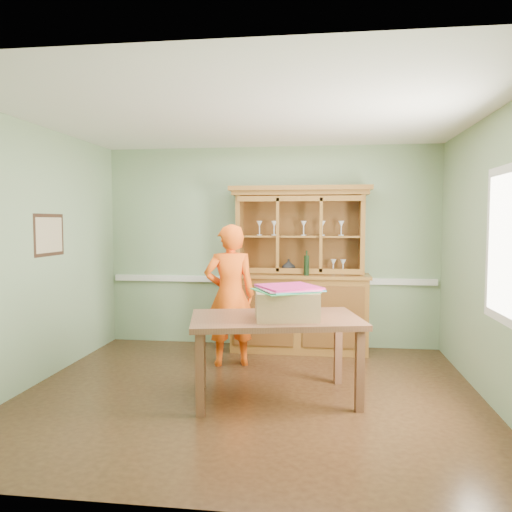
# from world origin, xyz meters

# --- Properties ---
(floor) EXTENTS (4.50, 4.50, 0.00)m
(floor) POSITION_xyz_m (0.00, 0.00, 0.00)
(floor) COLOR #4E3019
(floor) RESTS_ON ground
(ceiling) EXTENTS (4.50, 4.50, 0.00)m
(ceiling) POSITION_xyz_m (0.00, 0.00, 2.70)
(ceiling) COLOR white
(ceiling) RESTS_ON wall_back
(wall_back) EXTENTS (4.50, 0.00, 4.50)m
(wall_back) POSITION_xyz_m (0.00, 2.00, 1.35)
(wall_back) COLOR gray
(wall_back) RESTS_ON floor
(wall_left) EXTENTS (0.00, 4.00, 4.00)m
(wall_left) POSITION_xyz_m (-2.25, 0.00, 1.35)
(wall_left) COLOR gray
(wall_left) RESTS_ON floor
(wall_right) EXTENTS (0.00, 4.00, 4.00)m
(wall_right) POSITION_xyz_m (2.25, 0.00, 1.35)
(wall_right) COLOR gray
(wall_right) RESTS_ON floor
(wall_front) EXTENTS (4.50, 0.00, 4.50)m
(wall_front) POSITION_xyz_m (0.00, -2.00, 1.35)
(wall_front) COLOR gray
(wall_front) RESTS_ON floor
(chair_rail) EXTENTS (4.41, 0.05, 0.08)m
(chair_rail) POSITION_xyz_m (0.00, 1.98, 0.90)
(chair_rail) COLOR white
(chair_rail) RESTS_ON wall_back
(framed_map) EXTENTS (0.03, 0.60, 0.46)m
(framed_map) POSITION_xyz_m (-2.23, 0.30, 1.55)
(framed_map) COLOR #382116
(framed_map) RESTS_ON wall_left
(window_panel) EXTENTS (0.03, 0.96, 1.36)m
(window_panel) POSITION_xyz_m (2.23, -0.30, 1.50)
(window_panel) COLOR white
(window_panel) RESTS_ON wall_right
(china_hutch) EXTENTS (1.83, 0.60, 2.15)m
(china_hutch) POSITION_xyz_m (0.41, 1.76, 0.76)
(china_hutch) COLOR brown
(china_hutch) RESTS_ON floor
(dining_table) EXTENTS (1.75, 1.27, 0.79)m
(dining_table) POSITION_xyz_m (0.26, -0.09, 0.70)
(dining_table) COLOR brown
(dining_table) RESTS_ON floor
(cardboard_box) EXTENTS (0.63, 0.54, 0.26)m
(cardboard_box) POSITION_xyz_m (0.38, -0.19, 0.92)
(cardboard_box) COLOR tan
(cardboard_box) RESTS_ON dining_table
(kite_stack) EXTENTS (0.67, 0.67, 0.04)m
(kite_stack) POSITION_xyz_m (0.38, -0.19, 1.08)
(kite_stack) COLOR green
(kite_stack) RESTS_ON cardboard_box
(person) EXTENTS (0.69, 0.55, 1.66)m
(person) POSITION_xyz_m (-0.37, 0.97, 0.83)
(person) COLOR #FF5810
(person) RESTS_ON floor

